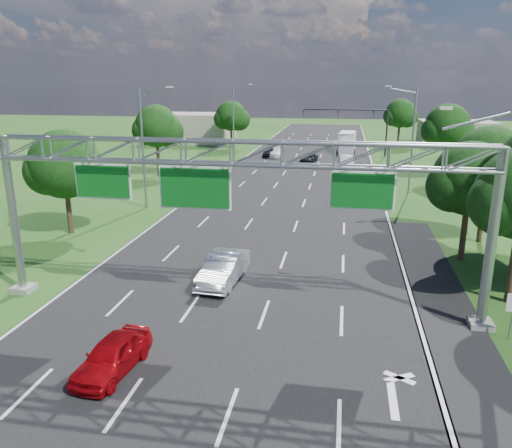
% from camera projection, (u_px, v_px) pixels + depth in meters
% --- Properties ---
extents(ground, '(220.00, 220.00, 0.00)m').
position_uv_depth(ground, '(278.00, 214.00, 41.22)').
color(ground, '#194815').
rests_on(ground, ground).
extents(road, '(18.00, 180.00, 0.02)m').
position_uv_depth(road, '(278.00, 214.00, 41.22)').
color(road, black).
rests_on(road, ground).
extents(road_flare, '(3.00, 30.00, 0.02)m').
position_uv_depth(road_flare, '(442.00, 305.00, 24.37)').
color(road_flare, black).
rests_on(road_flare, ground).
extents(sign_gantry, '(23.50, 1.00, 9.56)m').
position_uv_depth(sign_gantry, '(234.00, 166.00, 22.23)').
color(sign_gantry, gray).
rests_on(sign_gantry, ground).
extents(traffic_signal, '(12.21, 0.24, 7.00)m').
position_uv_depth(traffic_signal, '(362.00, 120.00, 71.67)').
color(traffic_signal, black).
rests_on(traffic_signal, ground).
extents(streetlight_l_near, '(2.97, 0.22, 10.16)m').
position_uv_depth(streetlight_l_near, '(145.00, 143.00, 41.58)').
color(streetlight_l_near, gray).
rests_on(streetlight_l_near, ground).
extents(streetlight_l_far, '(2.97, 0.22, 10.16)m').
position_uv_depth(streetlight_l_far, '(235.00, 116.00, 74.71)').
color(streetlight_l_far, gray).
rests_on(streetlight_l_far, ground).
extents(streetlight_r_mid, '(2.97, 0.22, 10.16)m').
position_uv_depth(streetlight_r_mid, '(411.00, 136.00, 47.25)').
color(streetlight_r_mid, gray).
rests_on(streetlight_r_mid, ground).
extents(tree_verge_la, '(5.76, 4.80, 7.40)m').
position_uv_depth(tree_verge_la, '(66.00, 168.00, 34.71)').
color(tree_verge_la, '#2D2116').
rests_on(tree_verge_la, ground).
extents(tree_verge_lb, '(5.76, 4.80, 8.06)m').
position_uv_depth(tree_verge_lb, '(157.00, 128.00, 56.63)').
color(tree_verge_lb, '#2D2116').
rests_on(tree_verge_lb, ground).
extents(tree_verge_lc, '(5.76, 4.80, 7.62)m').
position_uv_depth(tree_verge_lc, '(232.00, 117.00, 79.91)').
color(tree_verge_lc, '#2D2116').
rests_on(tree_verge_lc, ground).
extents(tree_verge_rd, '(5.76, 4.80, 8.28)m').
position_uv_depth(tree_verge_rd, '(448.00, 128.00, 54.05)').
color(tree_verge_rd, '#2D2116').
rests_on(tree_verge_rd, ground).
extents(tree_verge_re, '(5.76, 4.80, 7.84)m').
position_uv_depth(tree_verge_re, '(401.00, 115.00, 82.90)').
color(tree_verge_re, '#2D2116').
rests_on(tree_verge_re, ground).
extents(building_left, '(14.00, 10.00, 5.00)m').
position_uv_depth(building_left, '(192.00, 128.00, 89.65)').
color(building_left, gray).
rests_on(building_left, ground).
extents(building_right, '(12.00, 9.00, 4.00)m').
position_uv_depth(building_right, '(456.00, 133.00, 85.87)').
color(building_right, gray).
rests_on(building_right, ground).
extents(red_coupe, '(2.01, 4.10, 1.35)m').
position_uv_depth(red_coupe, '(112.00, 355.00, 18.65)').
color(red_coupe, '#AC070D').
rests_on(red_coupe, ground).
extents(silver_sedan, '(2.09, 4.98, 1.60)m').
position_uv_depth(silver_sedan, '(223.00, 268.00, 27.00)').
color(silver_sedan, silver).
rests_on(silver_sedan, ground).
extents(car_queue_a, '(2.27, 4.83, 1.36)m').
position_uv_depth(car_queue_a, '(277.00, 152.00, 72.02)').
color(car_queue_a, white).
rests_on(car_queue_a, ground).
extents(car_queue_b, '(2.33, 4.28, 1.14)m').
position_uv_depth(car_queue_b, '(309.00, 158.00, 67.28)').
color(car_queue_b, black).
rests_on(car_queue_b, ground).
extents(car_queue_c, '(1.86, 4.19, 1.40)m').
position_uv_depth(car_queue_c, '(270.00, 152.00, 72.04)').
color(car_queue_c, black).
rests_on(car_queue_c, ground).
extents(car_queue_d, '(2.04, 4.80, 1.54)m').
position_uv_depth(car_queue_d, '(346.00, 162.00, 62.83)').
color(car_queue_d, silver).
rests_on(car_queue_d, ground).
extents(box_truck, '(2.77, 8.04, 2.98)m').
position_uv_depth(box_truck, '(347.00, 143.00, 76.72)').
color(box_truck, silver).
rests_on(box_truck, ground).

